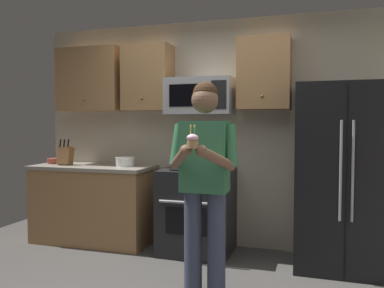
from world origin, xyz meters
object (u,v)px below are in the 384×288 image
Objects in this scene: person at (204,175)px; refrigerator at (344,177)px; cupcake at (193,141)px; bowl_small_colored at (53,161)px; bowl_large_white at (125,161)px; oven_range at (197,211)px; microwave at (200,96)px; knife_block at (65,155)px.

refrigerator is at bearing 41.44° from person.
cupcake is at bearing -130.44° from refrigerator.
refrigerator reaches higher than cupcake.
bowl_small_colored is at bearing 154.07° from person.
bowl_large_white is at bearing -0.28° from bowl_small_colored.
refrigerator is 2.40m from bowl_large_white.
oven_range is at bearing -1.78° from bowl_small_colored.
microwave is 1.41m from person.
refrigerator is at bearing -0.18° from knife_block.
bowl_large_white is 1.60× the size of bowl_small_colored.
person reaches higher than knife_block.
microwave reaches higher than knife_block.
person is at bearing -138.56° from refrigerator.
microwave is at bearing 5.16° from knife_block.
refrigerator is at bearing 49.56° from cupcake.
bowl_small_colored is 0.83× the size of cupcake.
bowl_small_colored is 0.08× the size of person.
refrigerator is 10.35× the size of cupcake.
microwave is at bearing 1.84° from bowl_small_colored.
oven_range is 2.91× the size of knife_block.
knife_block is at bearing -20.13° from bowl_small_colored.
bowl_large_white is (-2.39, 0.09, 0.08)m from refrigerator.
microwave reaches higher than cupcake.
bowl_small_colored is at bearing 179.72° from bowl_large_white.
cupcake is (1.26, -1.42, 0.32)m from bowl_large_white.
knife_block is (-3.15, 0.01, 0.13)m from refrigerator.
knife_block is at bearing -173.71° from bowl_large_white.
knife_block is 2.25m from person.
bowl_small_colored is (-3.39, 0.10, 0.05)m from refrigerator.
microwave reaches higher than bowl_large_white.
bowl_large_white is (0.75, 0.08, -0.06)m from knife_block.
bowl_large_white is at bearing 176.55° from oven_range.
cupcake reaches higher than oven_range.
person is at bearing -26.59° from knife_block.
bowl_large_white reaches higher than oven_range.
bowl_large_white is (-0.89, -0.07, -0.74)m from microwave.
oven_range is 1.64m from cupcake.
bowl_small_colored is at bearing 147.70° from cupcake.
bowl_small_colored is at bearing 178.34° from refrigerator.
knife_block reaches higher than bowl_large_white.
bowl_large_white is at bearing 6.29° from knife_block.
microwave is 4.26× the size of cupcake.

